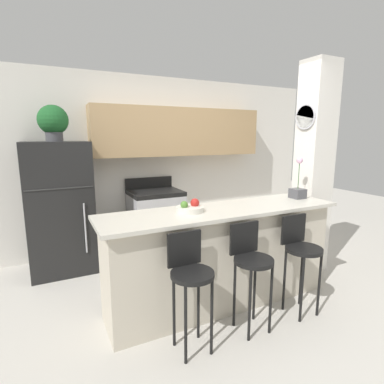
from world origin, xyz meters
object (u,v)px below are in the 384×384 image
object	(u,v)px
bar_stool_mid	(251,261)
potted_plant_on_fridge	(53,121)
refrigerator	(60,207)
fruit_bowl	(190,208)
trash_bin	(115,253)
orchid_vase	(298,189)
bar_stool_left	(190,275)
bar_stool_right	(301,250)
stove_range	(156,221)

from	to	relation	value
bar_stool_mid	potted_plant_on_fridge	distance (m)	2.76
refrigerator	potted_plant_on_fridge	bearing A→B (deg)	117.95
bar_stool_mid	fruit_bowl	xyz separation A→B (m)	(-0.34, 0.49, 0.40)
fruit_bowl	trash_bin	distance (m)	1.61
bar_stool_mid	trash_bin	bearing A→B (deg)	113.89
orchid_vase	bar_stool_mid	bearing A→B (deg)	-153.57
bar_stool_left	fruit_bowl	size ratio (longest dim) A/B	3.68
refrigerator	trash_bin	world-z (taller)	refrigerator
bar_stool_right	trash_bin	size ratio (longest dim) A/B	2.48
refrigerator	bar_stool_mid	bearing A→B (deg)	-55.65
potted_plant_on_fridge	orchid_vase	xyz separation A→B (m)	(2.41, -1.53, -0.76)
fruit_bowl	refrigerator	bearing A→B (deg)	124.14
potted_plant_on_fridge	fruit_bowl	size ratio (longest dim) A/B	1.66
bar_stool_mid	trash_bin	size ratio (longest dim) A/B	2.48
stove_range	potted_plant_on_fridge	bearing A→B (deg)	-177.47
potted_plant_on_fridge	orchid_vase	world-z (taller)	potted_plant_on_fridge
bar_stool_mid	orchid_vase	size ratio (longest dim) A/B	2.03
bar_stool_mid	bar_stool_left	bearing A→B (deg)	180.00
refrigerator	fruit_bowl	bearing A→B (deg)	-55.86
potted_plant_on_fridge	trash_bin	size ratio (longest dim) A/B	1.12
refrigerator	bar_stool_right	distance (m)	2.84
bar_stool_left	bar_stool_mid	size ratio (longest dim) A/B	1.00
bar_stool_right	trash_bin	distance (m)	2.30
bar_stool_right	fruit_bowl	world-z (taller)	fruit_bowl
potted_plant_on_fridge	bar_stool_left	bearing A→B (deg)	-68.29
refrigerator	bar_stool_left	xyz separation A→B (m)	(0.81, -2.04, -0.19)
bar_stool_mid	trash_bin	distance (m)	2.01
bar_stool_left	trash_bin	size ratio (longest dim) A/B	2.48
refrigerator	orchid_vase	world-z (taller)	refrigerator
refrigerator	trash_bin	bearing A→B (deg)	-22.26
bar_stool_left	orchid_vase	world-z (taller)	orchid_vase
trash_bin	bar_stool_mid	bearing A→B (deg)	-66.11
refrigerator	bar_stool_mid	world-z (taller)	refrigerator
orchid_vase	fruit_bowl	world-z (taller)	orchid_vase
bar_stool_left	bar_stool_right	world-z (taller)	same
bar_stool_right	potted_plant_on_fridge	distance (m)	3.09
bar_stool_mid	fruit_bowl	distance (m)	0.72
bar_stool_left	bar_stool_mid	world-z (taller)	same
stove_range	orchid_vase	bearing A→B (deg)	-54.21
refrigerator	orchid_vase	bearing A→B (deg)	-32.37
stove_range	bar_stool_right	xyz separation A→B (m)	(0.70, -2.09, 0.16)
refrigerator	potted_plant_on_fridge	distance (m)	1.04
stove_range	bar_stool_mid	bearing A→B (deg)	-86.66
refrigerator	bar_stool_mid	xyz separation A→B (m)	(1.39, -2.04, -0.19)
bar_stool_left	potted_plant_on_fridge	distance (m)	2.51
stove_range	potted_plant_on_fridge	distance (m)	1.88
bar_stool_right	potted_plant_on_fridge	xyz separation A→B (m)	(-1.97, 2.04, 1.23)
bar_stool_left	trash_bin	bearing A→B (deg)	96.76
stove_range	potted_plant_on_fridge	xyz separation A→B (m)	(-1.27, -0.06, 1.39)
bar_stool_mid	refrigerator	bearing A→B (deg)	124.35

